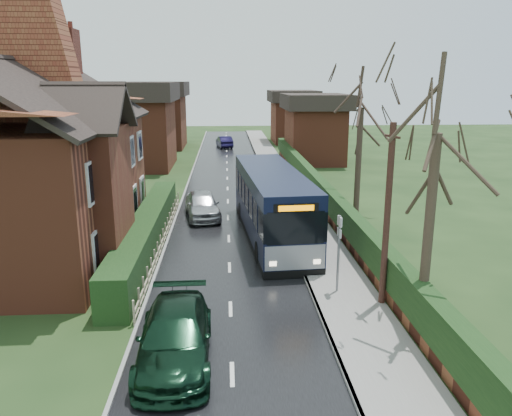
{
  "coord_description": "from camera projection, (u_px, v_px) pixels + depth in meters",
  "views": [
    {
      "loc": [
        -0.08,
        -18.06,
        7.81
      ],
      "look_at": [
        1.33,
        5.23,
        1.8
      ],
      "focal_mm": 35.0,
      "sensor_mm": 36.0,
      "label": 1
    }
  ],
  "objects": [
    {
      "name": "bus_stop_sign",
      "position": [
        339.0,
        243.0,
        18.23
      ],
      "size": [
        0.09,
        0.46,
        3.07
      ],
      "rotation": [
        0.0,
        0.0,
        0.04
      ],
      "color": "slate",
      "rests_on": "ground"
    },
    {
      "name": "kerb_right",
      "position": [
        280.0,
        216.0,
        29.24
      ],
      "size": [
        0.12,
        100.0,
        0.14
      ],
      "primitive_type": "cube",
      "color": "gray",
      "rests_on": "ground"
    },
    {
      "name": "picket_fence",
      "position": [
        163.0,
        238.0,
        23.95
      ],
      "size": [
        0.1,
        16.0,
        0.9
      ],
      "primitive_type": null,
      "color": "gray",
      "rests_on": "ground"
    },
    {
      "name": "car_distant",
      "position": [
        224.0,
        142.0,
        58.99
      ],
      "size": [
        2.16,
        4.36,
        1.37
      ],
      "primitive_type": "imported",
      "rotation": [
        0.0,
        0.0,
        3.32
      ],
      "color": "#151133",
      "rests_on": "ground"
    },
    {
      "name": "car_silver",
      "position": [
        202.0,
        205.0,
        28.96
      ],
      "size": [
        2.47,
        4.74,
        1.54
      ],
      "primitive_type": "imported",
      "rotation": [
        0.0,
        0.0,
        0.15
      ],
      "color": "#B6B7BB",
      "rests_on": "ground"
    },
    {
      "name": "right_wall_hedge",
      "position": [
        327.0,
        199.0,
        29.16
      ],
      "size": [
        0.6,
        50.0,
        1.8
      ],
      "color": "brown",
      "rests_on": "ground"
    },
    {
      "name": "ground",
      "position": [
        230.0,
        287.0,
        19.41
      ],
      "size": [
        140.0,
        140.0,
        0.0
      ],
      "primitive_type": "plane",
      "color": "#314A20",
      "rests_on": "ground"
    },
    {
      "name": "pavement",
      "position": [
        301.0,
        216.0,
        29.31
      ],
      "size": [
        2.5,
        100.0,
        0.14
      ],
      "primitive_type": "cube",
      "color": "slate",
      "rests_on": "ground"
    },
    {
      "name": "tree_right_near",
      "position": [
        439.0,
        118.0,
        14.21
      ],
      "size": [
        4.19,
        4.19,
        9.04
      ],
      "color": "#362A20",
      "rests_on": "ground"
    },
    {
      "name": "telegraph_pole",
      "position": [
        387.0,
        217.0,
        16.96
      ],
      "size": [
        0.26,
        0.83,
        6.48
      ],
      "rotation": [
        0.0,
        0.0,
        0.23
      ],
      "color": "black",
      "rests_on": "ground"
    },
    {
      "name": "car_green",
      "position": [
        175.0,
        337.0,
        14.15
      ],
      "size": [
        2.16,
        5.08,
        1.46
      ],
      "primitive_type": "imported",
      "rotation": [
        0.0,
        0.0,
        0.02
      ],
      "color": "black",
      "rests_on": "ground"
    },
    {
      "name": "front_hedge",
      "position": [
        147.0,
        231.0,
        23.81
      ],
      "size": [
        1.2,
        16.0,
        1.6
      ],
      "primitive_type": "cube",
      "color": "black",
      "rests_on": "ground"
    },
    {
      "name": "tree_house_side",
      "position": [
        64.0,
        74.0,
        27.77
      ],
      "size": [
        4.79,
        4.79,
        10.9
      ],
      "color": "#35291F",
      "rests_on": "ground"
    },
    {
      "name": "kerb_left",
      "position": [
        176.0,
        218.0,
        28.88
      ],
      "size": [
        0.12,
        100.0,
        0.1
      ],
      "primitive_type": "cube",
      "color": "gray",
      "rests_on": "ground"
    },
    {
      "name": "road",
      "position": [
        228.0,
        218.0,
        29.07
      ],
      "size": [
        6.0,
        100.0,
        0.02
      ],
      "primitive_type": "cube",
      "color": "black",
      "rests_on": "ground"
    },
    {
      "name": "bus",
      "position": [
        272.0,
        205.0,
        25.07
      ],
      "size": [
        3.42,
        11.47,
        3.44
      ],
      "rotation": [
        0.0,
        0.0,
        0.07
      ],
      "color": "black",
      "rests_on": "ground"
    },
    {
      "name": "brick_house",
      "position": [
        33.0,
        158.0,
        22.42
      ],
      "size": [
        9.3,
        14.6,
        10.3
      ],
      "color": "brown",
      "rests_on": "ground"
    },
    {
      "name": "tree_right_far",
      "position": [
        362.0,
        100.0,
        27.85
      ],
      "size": [
        4.66,
        4.66,
        9.01
      ],
      "color": "#32241D",
      "rests_on": "ground"
    }
  ]
}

